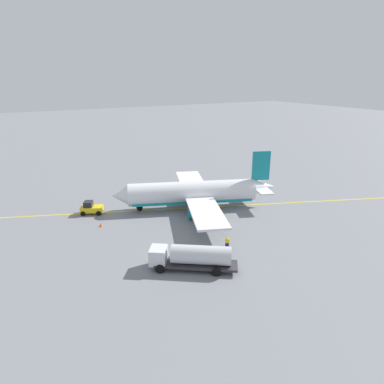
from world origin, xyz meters
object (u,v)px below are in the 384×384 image
at_px(pushback_tug, 91,208).
at_px(airplane, 195,193).
at_px(fuel_tanker, 193,256).
at_px(safety_cone_nose, 101,225).
at_px(refueling_worker, 227,243).

bearing_deg(pushback_tug, airplane, 158.99).
height_order(fuel_tanker, safety_cone_nose, fuel_tanker).
height_order(pushback_tug, refueling_worker, pushback_tug).
relative_size(fuel_tanker, refueling_worker, 5.90).
height_order(airplane, fuel_tanker, airplane).
height_order(fuel_tanker, refueling_worker, fuel_tanker).
bearing_deg(safety_cone_nose, airplane, 178.97).
height_order(airplane, pushback_tug, airplane).
bearing_deg(refueling_worker, airplane, -103.72).
distance_m(airplane, safety_cone_nose, 16.95).
bearing_deg(pushback_tug, refueling_worker, 120.65).
bearing_deg(refueling_worker, fuel_tanker, 19.02).
relative_size(airplane, safety_cone_nose, 52.24).
bearing_deg(fuel_tanker, airplane, -120.66).
bearing_deg(pushback_tug, fuel_tanker, 104.36).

